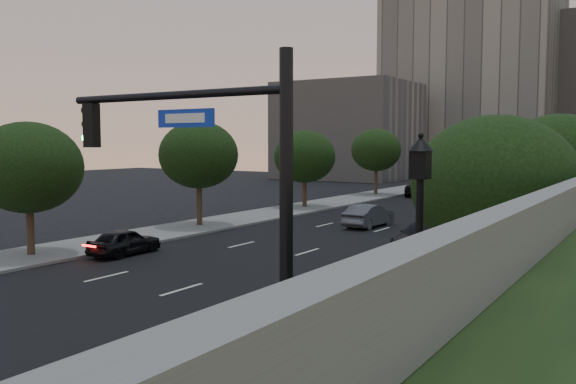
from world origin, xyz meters
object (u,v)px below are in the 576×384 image
Objects in this scene: sedan_far_right at (492,206)px; pedestrian_a at (490,294)px; sedan_near_left at (125,242)px; sedan_near_right at (421,236)px; sedan_far_left at (422,188)px; street_lamp at (419,255)px; traffic_signal_mast at (237,235)px; pedestrian_c at (544,264)px; sedan_mid_left at (369,215)px; pedestrian_b at (512,287)px.

sedan_far_right is 28.03m from pedestrian_a.
sedan_near_left is 14.60m from sedan_near_right.
sedan_far_left reaches higher than sedan_far_right.
pedestrian_a is (16.73, -40.38, 0.19)m from sedan_far_left.
street_lamp is 1.24× the size of sedan_far_right.
traffic_signal_mast reaches higher than sedan_near_right.
pedestrian_a is 1.08× the size of pedestrian_c.
sedan_far_left is at bearing -93.62° from sedan_near_left.
sedan_far_left is (0.89, 38.08, 0.15)m from sedan_near_left.
sedan_far_right is at bearing -99.39° from pedestrian_c.
street_lamp is at bearing 98.04° from sedan_far_left.
pedestrian_b is at bearing 129.29° from sedan_mid_left.
sedan_near_left is 2.27× the size of pedestrian_a.
sedan_near_right is 11.96m from pedestrian_b.
pedestrian_c reaches higher than sedan_far_left.
pedestrian_c reaches higher than sedan_near_left.
traffic_signal_mast is 9.58m from pedestrian_a.
pedestrian_b reaches higher than pedestrian_c.
sedan_mid_left is at bearing -36.39° from pedestrian_a.
sedan_far_left is 1.28× the size of sedan_far_right.
street_lamp is (1.62, 5.18, -1.04)m from traffic_signal_mast.
pedestrian_b is (2.72, 10.40, -2.73)m from traffic_signal_mast.
street_lamp reaches higher than sedan_far_left.
traffic_signal_mast is at bearing 111.58° from sedan_mid_left.
sedan_near_left is (-16.80, 5.99, -1.98)m from street_lamp.
pedestrian_a reaches higher than sedan_far_right.
sedan_far_left is at bearing -76.29° from sedan_mid_left.
traffic_signal_mast is 4.48× the size of pedestrian_c.
traffic_signal_mast reaches higher than pedestrian_b.
sedan_far_right is at bearing 93.43° from sedan_near_right.
sedan_mid_left is at bearing 90.10° from sedan_far_left.
pedestrian_c is (0.19, 4.32, -0.01)m from pedestrian_b.
pedestrian_a reaches higher than sedan_near_left.
traffic_signal_mast reaches higher than pedestrian_a.
sedan_near_right is (10.43, -28.87, -0.16)m from sedan_far_left.
sedan_near_right is at bearing -143.17° from sedan_near_left.
pedestrian_b is at bearing 101.84° from sedan_far_left.
sedan_mid_left is 19.98m from pedestrian_b.
sedan_far_left is at bearing 106.18° from traffic_signal_mast.
pedestrian_b is (1.10, 5.22, -1.70)m from street_lamp.
sedan_mid_left is (-9.44, 26.25, -2.93)m from traffic_signal_mast.
pedestrian_a reaches higher than sedan_near_right.
street_lamp is 4.12m from pedestrian_a.
pedestrian_b is at bearing 78.05° from street_lamp.
pedestrian_c is (2.91, 14.72, -2.74)m from traffic_signal_mast.
traffic_signal_mast is at bearing -107.32° from street_lamp.
traffic_signal_mast is at bearing 51.00° from pedestrian_c.
sedan_near_left is at bearing 70.95° from sedan_mid_left.
pedestrian_c is at bearing -72.05° from pedestrian_b.
pedestrian_c is at bearing 104.67° from sedan_far_left.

